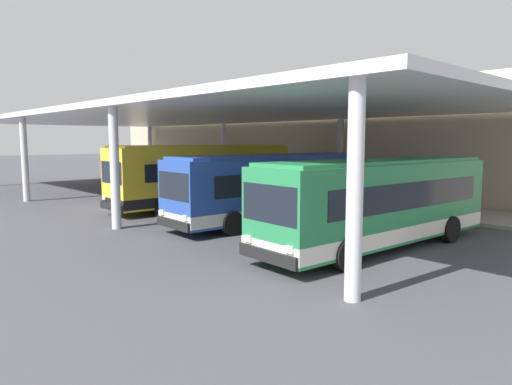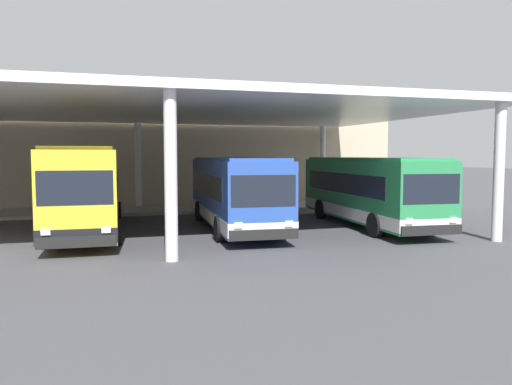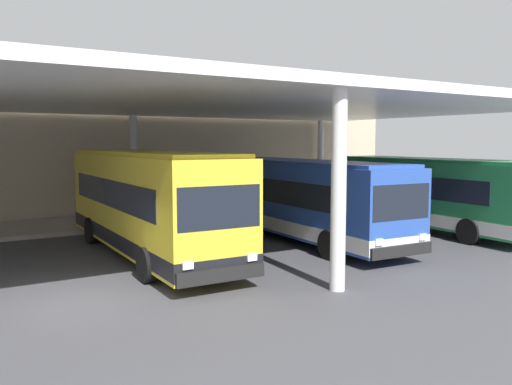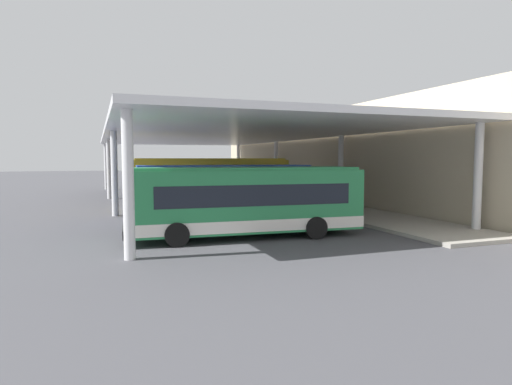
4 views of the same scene
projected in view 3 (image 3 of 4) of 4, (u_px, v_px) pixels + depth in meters
The scene contains 6 objects.
ground_plane at pixel (73, 303), 12.60m from camera, with size 200.00×200.00×0.00m, color #47474C.
platform_kerb at pixel (10, 230), 22.51m from camera, with size 42.00×4.50×0.18m, color #A39E93.
canopy_shelter at pixel (28, 97), 16.73m from camera, with size 40.00×17.00×5.55m.
bus_nearest_bay at pixel (147, 202), 17.87m from camera, with size 2.93×11.39×3.57m.
bus_second_bay at pixel (306, 199), 20.53m from camera, with size 3.11×10.65×3.17m.
bus_middle_bay at pixel (428, 193), 23.12m from camera, with size 3.18×10.66×3.17m.
Camera 3 is at (-2.75, -12.76, 3.88)m, focal length 36.66 mm.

